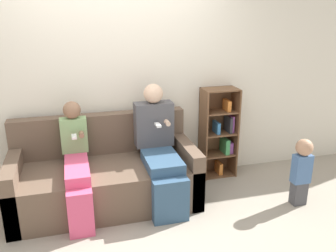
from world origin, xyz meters
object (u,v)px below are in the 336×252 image
at_px(couch, 105,177).
at_px(toddler_standing, 302,168).
at_px(bookshelf, 219,133).
at_px(adult_seated, 159,145).
at_px(child_seated, 76,162).

relative_size(couch, toddler_standing, 2.58).
bearing_deg(bookshelf, couch, -167.26).
relative_size(toddler_standing, bookshelf, 0.67).
distance_m(couch, bookshelf, 1.53).
bearing_deg(toddler_standing, couch, 163.29).
relative_size(adult_seated, toddler_standing, 1.68).
bearing_deg(couch, child_seated, -154.13).
height_order(couch, toddler_standing, couch).
height_order(toddler_standing, bookshelf, bookshelf).
bearing_deg(couch, bookshelf, 12.74).
bearing_deg(adult_seated, toddler_standing, -19.57).
distance_m(adult_seated, child_seated, 0.88).
bearing_deg(toddler_standing, adult_seated, 160.43).
bearing_deg(adult_seated, child_seated, -177.08).
height_order(couch, child_seated, child_seated).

